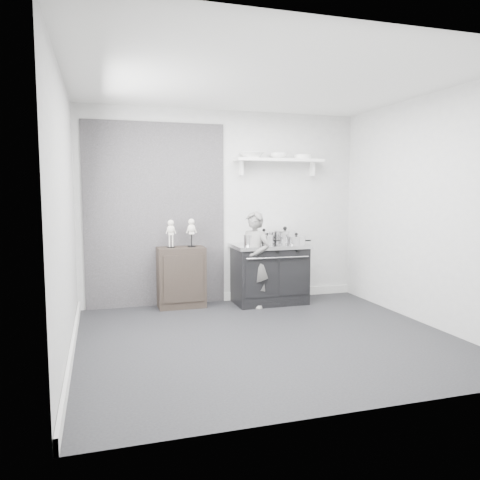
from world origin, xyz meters
name	(u,v)px	position (x,y,z in m)	size (l,w,h in m)	color
ground	(266,337)	(0.00, 0.00, 0.00)	(4.00, 4.00, 0.00)	black
room_shell	(254,185)	(-0.09, 0.15, 1.64)	(4.02, 3.62, 2.71)	#ADADAB
wall_shelf	(279,161)	(0.80, 1.68, 2.01)	(1.30, 0.26, 0.24)	white
stove	(269,273)	(0.59, 1.48, 0.42)	(1.05, 0.65, 0.84)	black
side_cabinet	(181,277)	(-0.65, 1.61, 0.41)	(0.63, 0.37, 0.82)	black
child	(254,260)	(0.30, 1.30, 0.65)	(0.48, 0.31, 1.30)	slate
pot_front_left	(251,240)	(0.27, 1.35, 0.92)	(0.28, 0.20, 0.19)	silver
pot_back_left	(264,237)	(0.55, 1.63, 0.92)	(0.36, 0.28, 0.21)	silver
pot_back_right	(285,236)	(0.86, 1.58, 0.93)	(0.41, 0.33, 0.24)	silver
pot_front_right	(296,240)	(0.90, 1.28, 0.90)	(0.35, 0.26, 0.17)	silver
pot_front_center	(267,240)	(0.51, 1.35, 0.91)	(0.27, 0.19, 0.17)	silver
skeleton_full	(171,232)	(-0.78, 1.61, 1.04)	(0.12, 0.08, 0.43)	silver
skeleton_torso	(191,231)	(-0.50, 1.61, 1.04)	(0.12, 0.08, 0.44)	silver
bowl_large	(252,155)	(0.38, 1.67, 2.08)	(0.32, 0.32, 0.08)	white
bowl_small	(279,156)	(0.78, 1.67, 2.08)	(0.25, 0.25, 0.08)	white
plate_stack	(303,157)	(1.16, 1.67, 2.07)	(0.25, 0.25, 0.06)	white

